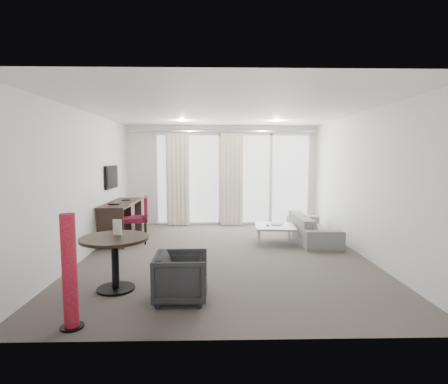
{
  "coord_description": "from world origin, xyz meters",
  "views": [
    {
      "loc": [
        -0.16,
        -6.26,
        1.79
      ],
      "look_at": [
        0.0,
        0.6,
        1.1
      ],
      "focal_mm": 28.0,
      "sensor_mm": 36.0,
      "label": 1
    }
  ],
  "objects_px": {
    "red_lamp": "(70,272)",
    "tub_armchair": "(181,277)",
    "round_table": "(115,263)",
    "coffee_table": "(275,234)",
    "desk_chair": "(135,220)",
    "sofa": "(313,227)",
    "rattan_chair_b": "(270,197)",
    "rattan_chair_a": "(244,203)",
    "desk": "(122,221)"
  },
  "relations": [
    {
      "from": "red_lamp",
      "to": "tub_armchair",
      "type": "height_order",
      "value": "red_lamp"
    },
    {
      "from": "round_table",
      "to": "coffee_table",
      "type": "xyz_separation_m",
      "value": [
        2.59,
        2.54,
        -0.18
      ]
    },
    {
      "from": "desk_chair",
      "to": "red_lamp",
      "type": "relative_size",
      "value": 0.8
    },
    {
      "from": "red_lamp",
      "to": "tub_armchair",
      "type": "relative_size",
      "value": 1.84
    },
    {
      "from": "desk_chair",
      "to": "sofa",
      "type": "bearing_deg",
      "value": -7.23
    },
    {
      "from": "round_table",
      "to": "rattan_chair_b",
      "type": "relative_size",
      "value": 0.99
    },
    {
      "from": "rattan_chair_a",
      "to": "rattan_chair_b",
      "type": "bearing_deg",
      "value": 20.63
    },
    {
      "from": "tub_armchair",
      "to": "red_lamp",
      "type": "bearing_deg",
      "value": 121.69
    },
    {
      "from": "desk",
      "to": "round_table",
      "type": "distance_m",
      "value": 2.98
    },
    {
      "from": "desk_chair",
      "to": "sofa",
      "type": "relative_size",
      "value": 0.51
    },
    {
      "from": "coffee_table",
      "to": "rattan_chair_b",
      "type": "bearing_deg",
      "value": 82.56
    },
    {
      "from": "desk",
      "to": "tub_armchair",
      "type": "bearing_deg",
      "value": -63.75
    },
    {
      "from": "tub_armchair",
      "to": "desk",
      "type": "bearing_deg",
      "value": 25.55
    },
    {
      "from": "desk",
      "to": "desk_chair",
      "type": "bearing_deg",
      "value": -38.95
    },
    {
      "from": "tub_armchair",
      "to": "rattan_chair_a",
      "type": "distance_m",
      "value": 6.34
    },
    {
      "from": "tub_armchair",
      "to": "rattan_chair_a",
      "type": "bearing_deg",
      "value": -12.27
    },
    {
      "from": "coffee_table",
      "to": "round_table",
      "type": "bearing_deg",
      "value": -135.63
    },
    {
      "from": "tub_armchair",
      "to": "sofa",
      "type": "distance_m",
      "value": 4.0
    },
    {
      "from": "sofa",
      "to": "rattan_chair_b",
      "type": "height_order",
      "value": "rattan_chair_b"
    },
    {
      "from": "round_table",
      "to": "sofa",
      "type": "xyz_separation_m",
      "value": [
        3.44,
        2.75,
        -0.09
      ]
    },
    {
      "from": "tub_armchair",
      "to": "rattan_chair_b",
      "type": "height_order",
      "value": "rattan_chair_b"
    },
    {
      "from": "round_table",
      "to": "desk",
      "type": "bearing_deg",
      "value": 103.37
    },
    {
      "from": "red_lamp",
      "to": "rattan_chair_a",
      "type": "distance_m",
      "value": 7.3
    },
    {
      "from": "round_table",
      "to": "rattan_chair_b",
      "type": "xyz_separation_m",
      "value": [
        3.15,
        6.81,
        0.09
      ]
    },
    {
      "from": "round_table",
      "to": "coffee_table",
      "type": "bearing_deg",
      "value": 44.37
    },
    {
      "from": "desk",
      "to": "rattan_chair_b",
      "type": "height_order",
      "value": "rattan_chair_b"
    },
    {
      "from": "round_table",
      "to": "rattan_chair_a",
      "type": "relative_size",
      "value": 1.13
    },
    {
      "from": "desk_chair",
      "to": "tub_armchair",
      "type": "bearing_deg",
      "value": -76.71
    },
    {
      "from": "tub_armchair",
      "to": "coffee_table",
      "type": "height_order",
      "value": "tub_armchair"
    },
    {
      "from": "sofa",
      "to": "rattan_chair_b",
      "type": "distance_m",
      "value": 4.08
    },
    {
      "from": "round_table",
      "to": "tub_armchair",
      "type": "height_order",
      "value": "round_table"
    },
    {
      "from": "round_table",
      "to": "rattan_chair_a",
      "type": "bearing_deg",
      "value": 69.41
    },
    {
      "from": "tub_armchair",
      "to": "rattan_chair_b",
      "type": "relative_size",
      "value": 0.72
    },
    {
      "from": "sofa",
      "to": "rattan_chair_b",
      "type": "relative_size",
      "value": 2.08
    },
    {
      "from": "rattan_chair_a",
      "to": "desk_chair",
      "type": "bearing_deg",
      "value": -152.38
    },
    {
      "from": "coffee_table",
      "to": "rattan_chair_b",
      "type": "relative_size",
      "value": 0.89
    },
    {
      "from": "desk_chair",
      "to": "coffee_table",
      "type": "relative_size",
      "value": 1.2
    },
    {
      "from": "desk",
      "to": "tub_armchair",
      "type": "height_order",
      "value": "desk"
    },
    {
      "from": "coffee_table",
      "to": "sofa",
      "type": "relative_size",
      "value": 0.43
    },
    {
      "from": "tub_armchair",
      "to": "coffee_table",
      "type": "relative_size",
      "value": 0.81
    },
    {
      "from": "desk_chair",
      "to": "round_table",
      "type": "relative_size",
      "value": 1.07
    },
    {
      "from": "rattan_chair_a",
      "to": "desk",
      "type": "bearing_deg",
      "value": -159.02
    },
    {
      "from": "desk",
      "to": "tub_armchair",
      "type": "relative_size",
      "value": 2.63
    },
    {
      "from": "desk_chair",
      "to": "rattan_chair_a",
      "type": "height_order",
      "value": "desk_chair"
    },
    {
      "from": "desk",
      "to": "red_lamp",
      "type": "xyz_separation_m",
      "value": [
        0.53,
        -3.96,
        0.2
      ]
    },
    {
      "from": "sofa",
      "to": "rattan_chair_b",
      "type": "xyz_separation_m",
      "value": [
        -0.29,
        4.06,
        0.18
      ]
    },
    {
      "from": "round_table",
      "to": "sofa",
      "type": "bearing_deg",
      "value": 38.58
    },
    {
      "from": "round_table",
      "to": "sofa",
      "type": "height_order",
      "value": "round_table"
    },
    {
      "from": "rattan_chair_a",
      "to": "rattan_chair_b",
      "type": "relative_size",
      "value": 0.88
    },
    {
      "from": "desk_chair",
      "to": "desk",
      "type": "bearing_deg",
      "value": 131.65
    }
  ]
}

